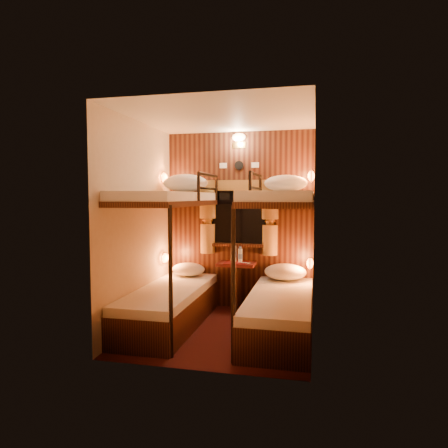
% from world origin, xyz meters
% --- Properties ---
extents(floor, '(2.10, 2.10, 0.00)m').
position_xyz_m(floor, '(0.00, 0.00, 0.00)').
color(floor, '#340F0E').
rests_on(floor, ground).
extents(ceiling, '(2.10, 2.10, 0.00)m').
position_xyz_m(ceiling, '(0.00, 0.00, 2.40)').
color(ceiling, silver).
rests_on(ceiling, wall_back).
extents(wall_back, '(2.40, 0.00, 2.40)m').
position_xyz_m(wall_back, '(0.00, 1.05, 1.20)').
color(wall_back, '#C6B293').
rests_on(wall_back, floor).
extents(wall_front, '(2.40, 0.00, 2.40)m').
position_xyz_m(wall_front, '(0.00, -1.05, 1.20)').
color(wall_front, '#C6B293').
rests_on(wall_front, floor).
extents(wall_left, '(0.00, 2.40, 2.40)m').
position_xyz_m(wall_left, '(-1.00, 0.00, 1.20)').
color(wall_left, '#C6B293').
rests_on(wall_left, floor).
extents(wall_right, '(0.00, 2.40, 2.40)m').
position_xyz_m(wall_right, '(1.00, 0.00, 1.20)').
color(wall_right, '#C6B293').
rests_on(wall_right, floor).
extents(back_panel, '(2.00, 0.03, 2.40)m').
position_xyz_m(back_panel, '(0.00, 1.04, 1.20)').
color(back_panel, black).
rests_on(back_panel, floor).
extents(bunk_left, '(0.72, 1.90, 1.82)m').
position_xyz_m(bunk_left, '(-0.65, 0.07, 0.56)').
color(bunk_left, black).
rests_on(bunk_left, floor).
extents(bunk_right, '(0.72, 1.90, 1.82)m').
position_xyz_m(bunk_right, '(0.65, 0.07, 0.56)').
color(bunk_right, black).
rests_on(bunk_right, floor).
extents(window, '(1.00, 0.12, 0.79)m').
position_xyz_m(window, '(0.00, 1.00, 1.18)').
color(window, black).
rests_on(window, back_panel).
extents(curtains, '(1.10, 0.22, 1.00)m').
position_xyz_m(curtains, '(0.00, 0.97, 1.26)').
color(curtains, olive).
rests_on(curtains, back_panel).
extents(back_fixtures, '(0.54, 0.09, 0.48)m').
position_xyz_m(back_fixtures, '(0.00, 1.00, 2.25)').
color(back_fixtures, black).
rests_on(back_fixtures, back_panel).
extents(reading_lamps, '(2.00, 0.20, 1.25)m').
position_xyz_m(reading_lamps, '(-0.00, 0.70, 1.24)').
color(reading_lamps, orange).
rests_on(reading_lamps, wall_left).
extents(table, '(0.50, 0.34, 0.66)m').
position_xyz_m(table, '(0.00, 0.85, 0.41)').
color(table, '#561613').
rests_on(table, floor).
extents(bottle_left, '(0.08, 0.08, 0.26)m').
position_xyz_m(bottle_left, '(-0.05, 0.92, 0.76)').
color(bottle_left, '#99BFE5').
rests_on(bottle_left, table).
extents(bottle_right, '(0.06, 0.06, 0.22)m').
position_xyz_m(bottle_right, '(0.05, 0.88, 0.74)').
color(bottle_right, '#99BFE5').
rests_on(bottle_right, table).
extents(sachet_a, '(0.09, 0.07, 0.01)m').
position_xyz_m(sachet_a, '(0.15, 0.83, 0.65)').
color(sachet_a, silver).
rests_on(sachet_a, table).
extents(sachet_b, '(0.09, 0.07, 0.01)m').
position_xyz_m(sachet_b, '(0.10, 0.84, 0.65)').
color(sachet_b, silver).
rests_on(sachet_b, table).
extents(pillow_lower_left, '(0.45, 0.32, 0.18)m').
position_xyz_m(pillow_lower_left, '(-0.65, 0.78, 0.54)').
color(pillow_lower_left, silver).
rests_on(pillow_lower_left, bunk_left).
extents(pillow_lower_right, '(0.54, 0.38, 0.21)m').
position_xyz_m(pillow_lower_right, '(0.65, 0.79, 0.56)').
color(pillow_lower_right, silver).
rests_on(pillow_lower_right, bunk_right).
extents(pillow_upper_left, '(0.59, 0.42, 0.23)m').
position_xyz_m(pillow_upper_left, '(-0.65, 0.67, 1.70)').
color(pillow_upper_left, silver).
rests_on(pillow_upper_left, bunk_left).
extents(pillow_upper_right, '(0.53, 0.38, 0.21)m').
position_xyz_m(pillow_upper_right, '(0.65, 0.68, 1.69)').
color(pillow_upper_right, silver).
rests_on(pillow_upper_right, bunk_right).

